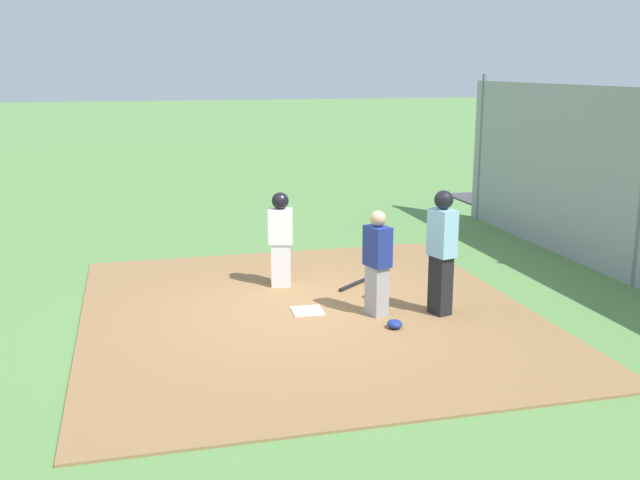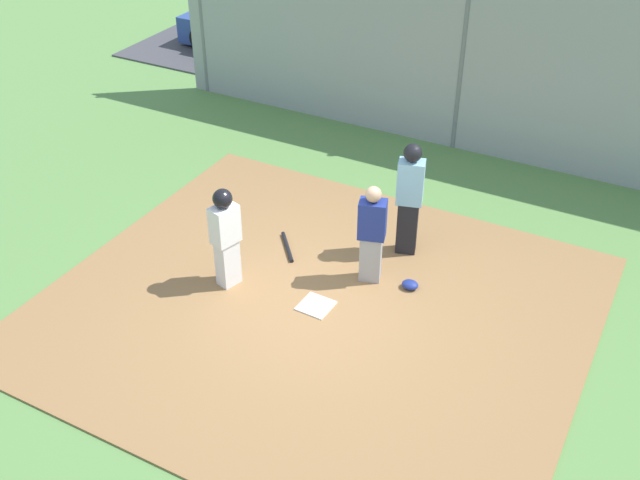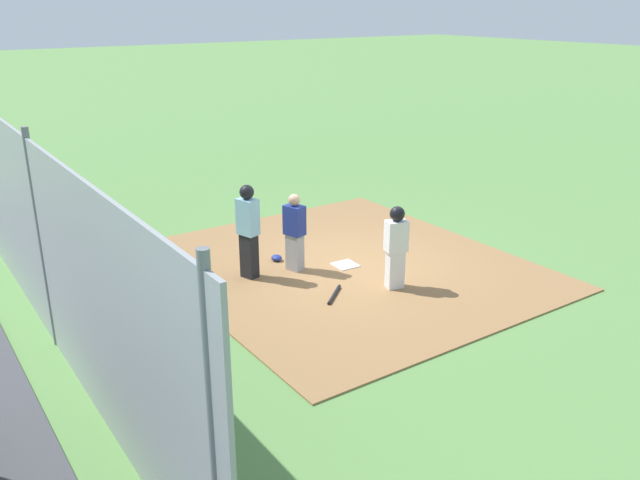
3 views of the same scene
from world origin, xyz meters
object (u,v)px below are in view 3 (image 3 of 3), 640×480
umpire (248,229)px  catcher_mask (277,258)px  home_plate (345,265)px  baseball_bat (334,295)px  catcher (295,231)px  runner (396,243)px

umpire → catcher_mask: size_ratio=7.53×
home_plate → baseball_bat: 1.47m
baseball_bat → catcher_mask: size_ratio=3.23×
catcher → runner: (1.74, 1.05, 0.08)m
catcher → catcher_mask: catcher is taller
catcher → catcher_mask: (-0.60, -0.06, -0.73)m
catcher → umpire: 0.93m
home_plate → catcher: (-0.38, -0.94, 0.78)m
catcher → catcher_mask: 0.95m
home_plate → umpire: bearing=-107.1°
home_plate → umpire: 2.14m
home_plate → catcher_mask: catcher_mask is taller
runner → catcher_mask: bearing=40.9°
home_plate → baseball_bat: baseball_bat is taller
catcher → baseball_bat: (1.44, -0.09, -0.76)m
runner → baseball_bat: (-0.30, -1.13, -0.84)m
home_plate → baseball_bat: (1.05, -1.02, 0.02)m
home_plate → catcher_mask: size_ratio=1.83×
home_plate → catcher_mask: (-0.99, -0.99, 0.05)m
runner → baseball_bat: size_ratio=1.99×
umpire → catcher_mask: umpire is taller
catcher → umpire: (-0.18, -0.90, 0.17)m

